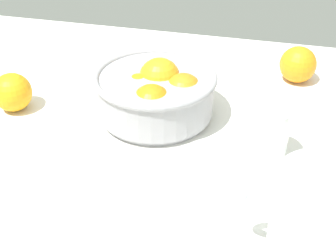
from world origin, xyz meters
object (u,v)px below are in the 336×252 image
object	(u,v)px
fruit_bowl	(157,93)
juice_pitcher	(316,218)
loose_orange_1	(298,64)
loose_orange_2	(12,92)
juice_glass	(263,136)

from	to	relation	value
fruit_bowl	juice_pitcher	xyz separation A→B (cm)	(27.89, -27.21, 1.15)
loose_orange_1	loose_orange_2	distance (cm)	58.66
juice_pitcher	juice_glass	bearing A→B (deg)	111.70
loose_orange_2	fruit_bowl	bearing A→B (deg)	7.70
loose_orange_1	fruit_bowl	bearing A→B (deg)	-140.36
loose_orange_1	loose_orange_2	bearing A→B (deg)	-155.01
juice_glass	loose_orange_1	distance (cm)	29.34
fruit_bowl	juice_glass	xyz separation A→B (cm)	(20.18, -7.84, -0.84)
juice_glass	loose_orange_1	xyz separation A→B (cm)	(5.20, 28.87, -0.49)
fruit_bowl	juice_glass	world-z (taller)	fruit_bowl
juice_pitcher	loose_orange_2	bearing A→B (deg)	157.15
fruit_bowl	loose_orange_1	bearing A→B (deg)	39.64
loose_orange_1	loose_orange_2	size ratio (longest dim) A/B	1.03
juice_pitcher	loose_orange_1	distance (cm)	48.37
juice_pitcher	loose_orange_2	distance (cm)	60.46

